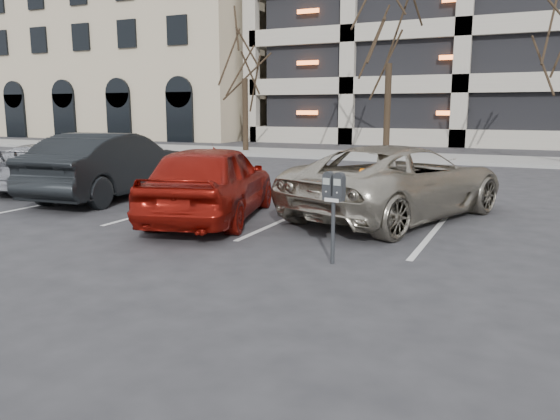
# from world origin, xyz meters

# --- Properties ---
(ground) EXTENTS (140.00, 140.00, 0.00)m
(ground) POSITION_xyz_m (0.00, 0.00, 0.00)
(ground) COLOR #28282B
(ground) RESTS_ON ground
(sidewalk) EXTENTS (80.00, 4.00, 0.12)m
(sidewalk) POSITION_xyz_m (0.00, 16.00, 0.06)
(sidewalk) COLOR gray
(sidewalk) RESTS_ON ground
(stall_lines) EXTENTS (16.90, 5.20, 0.00)m
(stall_lines) POSITION_xyz_m (-1.40, 2.30, 0.01)
(stall_lines) COLOR silver
(stall_lines) RESTS_ON ground
(office_building) EXTENTS (26.00, 16.20, 15.00)m
(office_building) POSITION_xyz_m (-28.00, 29.92, 7.49)
(office_building) COLOR tan
(office_building) RESTS_ON ground
(tree_a) EXTENTS (3.49, 3.49, 7.92)m
(tree_a) POSITION_xyz_m (-10.00, 16.00, 5.72)
(tree_a) COLOR black
(tree_a) RESTS_ON ground
(tree_b) EXTENTS (3.95, 3.95, 8.97)m
(tree_b) POSITION_xyz_m (-3.00, 16.00, 6.48)
(tree_b) COLOR black
(tree_b) RESTS_ON ground
(parking_meter) EXTENTS (0.34, 0.18, 1.25)m
(parking_meter) POSITION_xyz_m (0.46, -0.87, 0.96)
(parking_meter) COLOR black
(parking_meter) RESTS_ON ground
(suv_silver) EXTENTS (3.99, 5.64, 1.43)m
(suv_silver) POSITION_xyz_m (0.52, 2.80, 0.71)
(suv_silver) COLOR #AEA694
(suv_silver) RESTS_ON ground
(car_red) EXTENTS (2.85, 4.68, 1.49)m
(car_red) POSITION_xyz_m (-2.67, 1.05, 0.74)
(car_red) COLOR maroon
(car_red) RESTS_ON ground
(car_dark) EXTENTS (2.09, 4.87, 1.56)m
(car_dark) POSITION_xyz_m (-6.27, 2.34, 0.78)
(car_dark) COLOR black
(car_dark) RESTS_ON ground
(car_silver) EXTENTS (2.92, 4.55, 1.23)m
(car_silver) POSITION_xyz_m (-8.69, 2.83, 0.61)
(car_silver) COLOR #9EA0A5
(car_silver) RESTS_ON ground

